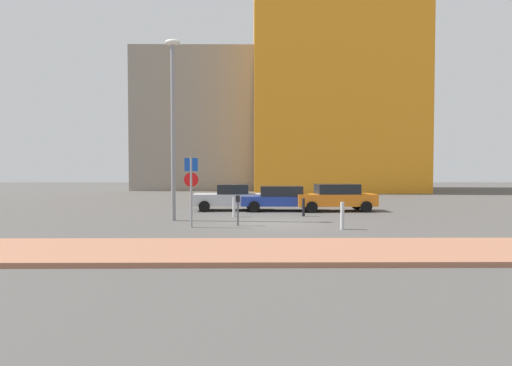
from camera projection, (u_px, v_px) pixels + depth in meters
name	position (u px, v px, depth m)	size (l,w,h in m)	color
ground_plane	(273.00, 223.00, 17.93)	(120.00, 120.00, 0.00)	#4C4947
sidewalk_brick	(284.00, 251.00, 11.51)	(40.00, 3.51, 0.14)	#9E664C
parked_car_silver	(229.00, 197.00, 23.74)	(4.13, 2.18, 1.54)	#B7BABF
parked_car_blue	(281.00, 198.00, 23.47)	(4.58, 2.07, 1.45)	#1E389E
parked_car_orange	(336.00, 197.00, 23.29)	(4.64, 2.12, 1.58)	orange
parking_sign_post	(191.00, 183.00, 16.61)	(0.60, 0.10, 2.92)	gray
parking_meter	(238.00, 206.00, 17.16)	(0.18, 0.14, 1.31)	#4C4C51
street_lamp	(173.00, 117.00, 18.75)	(0.70, 0.36, 8.47)	gray
traffic_bollard_near	(303.00, 207.00, 20.67)	(0.14, 0.14, 0.93)	black
traffic_bollard_mid	(234.00, 207.00, 20.46)	(0.16, 0.16, 0.99)	#B7B7BC
traffic_bollard_far	(342.00, 216.00, 16.11)	(0.16, 0.16, 1.10)	#B7B7BC
building_colorful_midrise	(329.00, 68.00, 47.67)	(17.92, 16.07, 28.93)	orange
building_under_construction	(200.00, 124.00, 51.61)	(14.60, 12.22, 16.60)	gray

